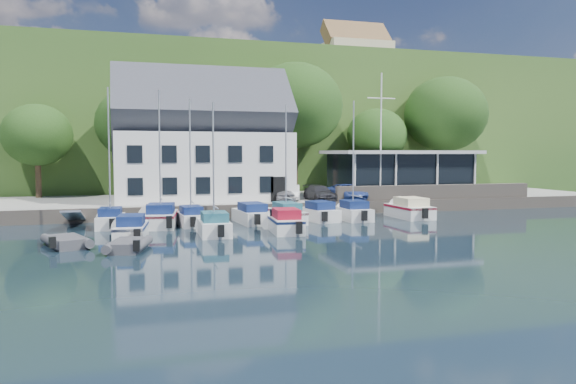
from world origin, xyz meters
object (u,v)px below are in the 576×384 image
Objects in this scene: boat_r1_1 at (160,155)px; boat_r1_2 at (190,164)px; boat_r2_0 at (131,227)px; car_white at (292,192)px; boat_r2_2 at (285,220)px; club_pavilion at (400,173)px; dinghy_0 at (66,240)px; boat_r1_4 at (286,160)px; flagpole at (381,136)px; harbor_building at (202,147)px; car_dgrey at (320,193)px; boat_r1_7 at (409,207)px; boat_r2_1 at (213,163)px; dinghy_1 at (128,243)px; car_blue at (347,191)px; boat_r1_0 at (109,165)px; boat_r1_3 at (252,213)px; boat_r1_5 at (319,211)px; boat_r1_6 at (353,159)px; car_silver at (283,193)px.

boat_r1_2 is at bearing 14.63° from boat_r1_1.
boat_r1_2 is 7.45m from boat_r2_0.
car_white reaches higher than boat_r2_2.
club_pavilion reaches higher than dinghy_0.
boat_r1_4 reaches higher than boat_r2_0.
boat_r2_0 is at bearing -152.23° from flagpole.
harbor_building reaches higher than car_dgrey.
car_white reaches higher than boat_r1_7.
boat_r2_1 reaches higher than dinghy_1.
car_blue is at bearing 117.18° from boat_r1_7.
boat_r1_0 is at bearing -166.45° from flagpole.
boat_r1_5 is at bearing -4.67° from boat_r1_3.
boat_r2_2 reaches higher than dinghy_1.
boat_r1_4 is 15.91m from dinghy_0.
boat_r1_3 is at bearing 12.70° from boat_r1_1.
boat_r1_6 is at bearing 25.39° from boat_r2_0.
harbor_building is at bearing 178.41° from club_pavilion.
boat_r1_0 is 9.99m from boat_r1_3.
car_silver is at bearing 170.13° from car_blue.
boat_r2_2 is (-2.89, -10.64, -0.91)m from car_silver.
boat_r1_1 reaches higher than car_silver.
car_silver reaches higher than car_white.
club_pavilion is at bearing 37.33° from boat_r2_0.
flagpole is 27.52m from dinghy_0.
dinghy_0 is at bearing -165.41° from boat_r2_2.
club_pavilion is at bearing 66.19° from boat_r1_7.
harbor_building is at bearing 87.15° from boat_r2_1.
boat_r1_6 is at bearing 9.15° from boat_r1_1.
harbor_building is at bearing 136.13° from boat_r1_6.
car_silver is 5.84m from boat_r1_5.
boat_r1_1 is 1.07× the size of boat_r1_6.
flagpole is 1.93× the size of boat_r2_0.
boat_r1_1 reaches higher than boat_r2_1.
boat_r1_7 is at bearing 21.78° from boat_r2_0.
boat_r1_0 is at bearing -170.10° from car_blue.
club_pavilion is at bearing -1.59° from harbor_building.
dinghy_1 is at bearing -151.34° from boat_r1_6.
harbor_building reaches higher than boat_r1_1.
boat_r1_4 reaches higher than boat_r1_5.
boat_r2_1 reaches higher than boat_r1_0.
boat_r2_1 reaches higher than car_white.
car_silver is 0.69× the size of boat_r2_0.
boat_r1_5 is at bearing -134.73° from car_blue.
flagpole is (5.52, 0.13, 4.68)m from car_dgrey.
boat_r1_2 is (-13.48, -5.33, 2.42)m from car_blue.
boat_r1_4 is 12.33m from boat_r2_0.
flagpole is 19.05m from boat_r2_1.
boat_r1_3 is at bearing -144.30° from car_dgrey.
harbor_building is 18.15m from club_pavilion.
boat_r1_0 is at bearing 170.92° from boat_r1_5.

